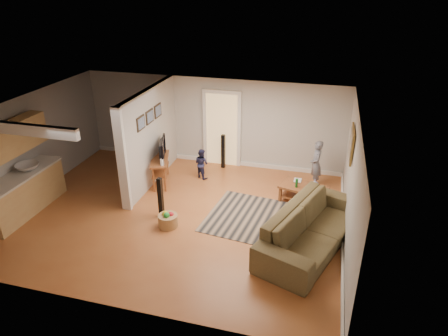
{
  "coord_description": "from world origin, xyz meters",
  "views": [
    {
      "loc": [
        3.1,
        -7.36,
        4.98
      ],
      "look_at": [
        1.03,
        0.44,
        1.1
      ],
      "focal_mm": 32.0,
      "sensor_mm": 36.0,
      "label": 1
    }
  ],
  "objects_px": {
    "coffee_table": "(304,190)",
    "speaker_left": "(161,198)",
    "tv_console": "(160,161)",
    "child": "(314,186)",
    "toy_basket": "(168,220)",
    "toddler": "(202,177)",
    "sofa": "(310,245)",
    "speaker_right": "(223,151)"
  },
  "relations": [
    {
      "from": "speaker_right",
      "to": "child",
      "type": "distance_m",
      "value": 2.69
    },
    {
      "from": "speaker_right",
      "to": "child",
      "type": "height_order",
      "value": "speaker_right"
    },
    {
      "from": "toy_basket",
      "to": "speaker_left",
      "type": "bearing_deg",
      "value": 131.28
    },
    {
      "from": "speaker_left",
      "to": "child",
      "type": "relative_size",
      "value": 0.78
    },
    {
      "from": "toy_basket",
      "to": "coffee_table",
      "type": "bearing_deg",
      "value": 33.4
    },
    {
      "from": "coffee_table",
      "to": "speaker_right",
      "type": "bearing_deg",
      "value": 149.83
    },
    {
      "from": "sofa",
      "to": "speaker_right",
      "type": "relative_size",
      "value": 2.95
    },
    {
      "from": "coffee_table",
      "to": "toy_basket",
      "type": "bearing_deg",
      "value": -146.6
    },
    {
      "from": "sofa",
      "to": "toddler",
      "type": "xyz_separation_m",
      "value": [
        -3.09,
        2.37,
        0.0
      ]
    },
    {
      "from": "coffee_table",
      "to": "child",
      "type": "xyz_separation_m",
      "value": [
        0.2,
        0.92,
        -0.34
      ]
    },
    {
      "from": "coffee_table",
      "to": "toy_basket",
      "type": "distance_m",
      "value": 3.34
    },
    {
      "from": "speaker_left",
      "to": "child",
      "type": "height_order",
      "value": "speaker_left"
    },
    {
      "from": "tv_console",
      "to": "speaker_right",
      "type": "xyz_separation_m",
      "value": [
        1.34,
        1.35,
        -0.15
      ]
    },
    {
      "from": "coffee_table",
      "to": "tv_console",
      "type": "relative_size",
      "value": 1.02
    },
    {
      "from": "toy_basket",
      "to": "tv_console",
      "type": "bearing_deg",
      "value": 116.7
    },
    {
      "from": "child",
      "to": "toddler",
      "type": "bearing_deg",
      "value": -96.11
    },
    {
      "from": "tv_console",
      "to": "toy_basket",
      "type": "relative_size",
      "value": 2.81
    },
    {
      "from": "speaker_left",
      "to": "speaker_right",
      "type": "bearing_deg",
      "value": 81.44
    },
    {
      "from": "sofa",
      "to": "speaker_left",
      "type": "distance_m",
      "value": 3.41
    },
    {
      "from": "sofa",
      "to": "coffee_table",
      "type": "distance_m",
      "value": 1.8
    },
    {
      "from": "tv_console",
      "to": "toy_basket",
      "type": "bearing_deg",
      "value": -82.3
    },
    {
      "from": "sofa",
      "to": "tv_console",
      "type": "xyz_separation_m",
      "value": [
        -4.02,
        1.79,
        0.65
      ]
    },
    {
      "from": "coffee_table",
      "to": "speaker_right",
      "type": "height_order",
      "value": "speaker_right"
    },
    {
      "from": "tv_console",
      "to": "coffee_table",
      "type": "bearing_deg",
      "value": -19.68
    },
    {
      "from": "coffee_table",
      "to": "speaker_left",
      "type": "bearing_deg",
      "value": -153.97
    },
    {
      "from": "sofa",
      "to": "tv_console",
      "type": "relative_size",
      "value": 2.44
    },
    {
      "from": "toy_basket",
      "to": "toddler",
      "type": "height_order",
      "value": "toddler"
    },
    {
      "from": "sofa",
      "to": "speaker_right",
      "type": "bearing_deg",
      "value": 60.65
    },
    {
      "from": "sofa",
      "to": "toddler",
      "type": "distance_m",
      "value": 3.89
    },
    {
      "from": "tv_console",
      "to": "child",
      "type": "xyz_separation_m",
      "value": [
        3.94,
        0.88,
        -0.65
      ]
    },
    {
      "from": "tv_console",
      "to": "toddler",
      "type": "xyz_separation_m",
      "value": [
        0.94,
        0.58,
        -0.65
      ]
    },
    {
      "from": "child",
      "to": "toddler",
      "type": "distance_m",
      "value": 3.02
    },
    {
      "from": "toddler",
      "to": "speaker_left",
      "type": "bearing_deg",
      "value": 109.36
    },
    {
      "from": "coffee_table",
      "to": "tv_console",
      "type": "bearing_deg",
      "value": 179.32
    },
    {
      "from": "toy_basket",
      "to": "speaker_right",
      "type": "bearing_deg",
      "value": 83.14
    },
    {
      "from": "sofa",
      "to": "tv_console",
      "type": "height_order",
      "value": "tv_console"
    },
    {
      "from": "tv_console",
      "to": "speaker_left",
      "type": "bearing_deg",
      "value": -86.11
    },
    {
      "from": "speaker_right",
      "to": "toy_basket",
      "type": "relative_size",
      "value": 2.32
    },
    {
      "from": "toy_basket",
      "to": "toddler",
      "type": "distance_m",
      "value": 2.47
    },
    {
      "from": "sofa",
      "to": "toddler",
      "type": "bearing_deg",
      "value": 72.62
    },
    {
      "from": "toy_basket",
      "to": "child",
      "type": "distance_m",
      "value": 4.07
    },
    {
      "from": "coffee_table",
      "to": "child",
      "type": "relative_size",
      "value": 0.98
    }
  ]
}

